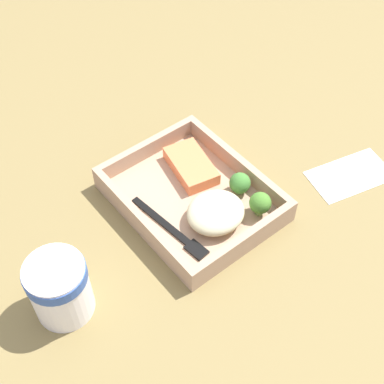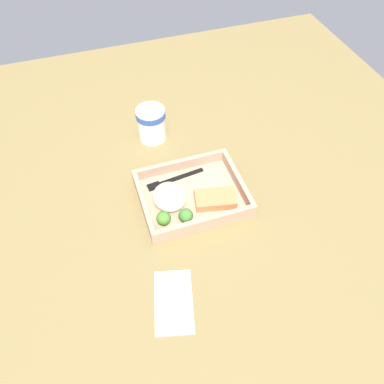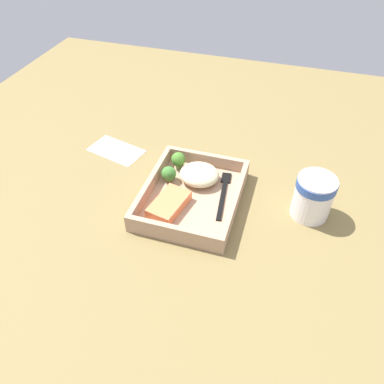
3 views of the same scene
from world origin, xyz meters
TOP-DOWN VIEW (x-y plane):
  - ground_plane at (0.00, 0.00)cm, footprint 160.00×160.00cm
  - takeout_tray at (0.00, 0.00)cm, footprint 26.19×21.09cm
  - tray_rim at (0.00, 0.00)cm, footprint 26.19×21.09cm
  - salmon_fillet at (-4.90, 3.73)cm, footprint 11.07×7.81cm
  - mashed_potatoes at (5.84, 0.09)cm, footprint 8.49×9.33cm
  - broccoli_floret_1 at (9.13, 6.31)cm, footprint 3.50×3.50cm
  - broccoli_floret_2 at (3.82, 6.89)cm, footprint 3.51×3.51cm
  - fork at (3.40, -6.55)cm, footprint 15.89×3.44cm
  - paper_cup at (3.71, -25.84)cm, footprint 8.41×8.41cm
  - receipt_slip at (12.39, 25.05)cm, footprint 11.17×15.72cm

SIDE VIEW (x-z plane):
  - ground_plane at x=0.00cm, z-range -2.00..0.00cm
  - receipt_slip at x=12.39cm, z-range 0.00..0.24cm
  - takeout_tray at x=0.00cm, z-range 0.00..1.20cm
  - fork at x=3.40cm, z-range 1.20..1.64cm
  - salmon_fillet at x=-4.90cm, z-range 1.20..3.49cm
  - tray_rim at x=0.00cm, z-range 1.20..4.35cm
  - mashed_potatoes at x=5.84cm, z-range 1.20..5.07cm
  - broccoli_floret_2 at x=3.82cm, z-range 1.33..5.23cm
  - broccoli_floret_1 at x=9.13cm, z-range 1.50..5.82cm
  - paper_cup at x=3.71cm, z-range 0.59..10.54cm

